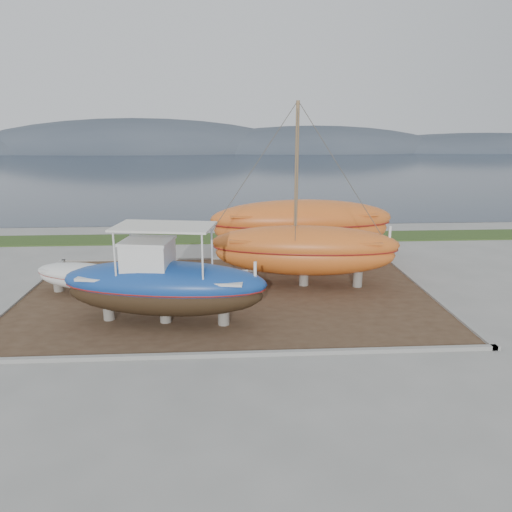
{
  "coord_description": "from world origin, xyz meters",
  "views": [
    {
      "loc": [
        0.01,
        -17.28,
        7.49
      ],
      "look_at": [
        1.29,
        4.0,
        1.83
      ],
      "focal_mm": 35.0,
      "sensor_mm": 36.0,
      "label": 1
    }
  ],
  "objects_px": {
    "blue_caique": "(164,275)",
    "white_dinghy": "(82,279)",
    "orange_bare_hull": "(302,231)",
    "orange_sailboat": "(306,197)"
  },
  "relations": [
    {
      "from": "white_dinghy",
      "to": "orange_sailboat",
      "type": "height_order",
      "value": "orange_sailboat"
    },
    {
      "from": "blue_caique",
      "to": "orange_sailboat",
      "type": "distance_m",
      "value": 7.69
    },
    {
      "from": "blue_caique",
      "to": "white_dinghy",
      "type": "height_order",
      "value": "blue_caique"
    },
    {
      "from": "white_dinghy",
      "to": "orange_bare_hull",
      "type": "distance_m",
      "value": 11.88
    },
    {
      "from": "blue_caique",
      "to": "orange_bare_hull",
      "type": "bearing_deg",
      "value": 62.66
    },
    {
      "from": "white_dinghy",
      "to": "orange_bare_hull",
      "type": "bearing_deg",
      "value": 45.69
    },
    {
      "from": "orange_bare_hull",
      "to": "blue_caique",
      "type": "bearing_deg",
      "value": -128.28
    },
    {
      "from": "white_dinghy",
      "to": "orange_sailboat",
      "type": "xyz_separation_m",
      "value": [
        10.14,
        0.61,
        3.53
      ]
    },
    {
      "from": "blue_caique",
      "to": "orange_bare_hull",
      "type": "height_order",
      "value": "blue_caique"
    },
    {
      "from": "blue_caique",
      "to": "white_dinghy",
      "type": "relative_size",
      "value": 1.77
    }
  ]
}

